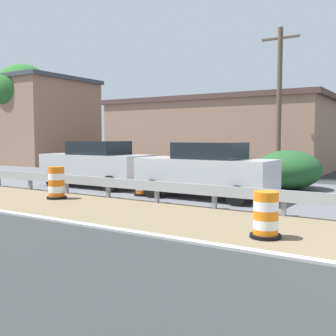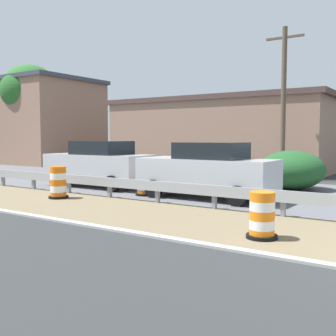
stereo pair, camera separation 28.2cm
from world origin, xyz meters
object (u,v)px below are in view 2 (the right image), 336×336
Objects in this scene: traffic_barrel_mid at (58,184)px; car_lead_near_lane at (99,164)px; traffic_barrel_close at (145,183)px; traffic_barrel_nearest at (262,218)px; utility_pole_near at (283,101)px; car_trailing_far_lane at (207,170)px.

traffic_barrel_mid is 3.38m from car_lead_near_lane.
traffic_barrel_nearest is at bearing -122.43° from traffic_barrel_close.
traffic_barrel_mid is at bearing 154.97° from utility_pole_near.
traffic_barrel_nearest is 5.61m from car_trailing_far_lane.
car_trailing_far_lane is (2.83, -4.29, 0.47)m from traffic_barrel_mid.
traffic_barrel_mid is 5.16m from car_trailing_far_lane.
traffic_barrel_mid is at bearing 107.94° from car_lead_near_lane.
traffic_barrel_close is 0.20× the size of car_lead_near_lane.
car_lead_near_lane is (0.92, 3.13, 0.54)m from traffic_barrel_close.
car_lead_near_lane is 5.37m from car_trailing_far_lane.
utility_pole_near reaches higher than car_lead_near_lane.
car_lead_near_lane is at bearing 139.74° from utility_pole_near.
car_trailing_far_lane is (4.27, 3.60, 0.53)m from traffic_barrel_nearest.
car_lead_near_lane is at bearing 73.58° from traffic_barrel_close.
traffic_barrel_mid is 11.41m from utility_pole_near.
car_trailing_far_lane reaches higher than traffic_barrel_mid.
utility_pole_near reaches higher than traffic_barrel_mid.
utility_pole_near is at bearing -130.92° from car_lead_near_lane.
utility_pole_near is (11.34, 3.27, 3.37)m from traffic_barrel_nearest.
traffic_barrel_close is at bearing 161.53° from utility_pole_near.
traffic_barrel_mid is at bearing 79.60° from traffic_barrel_nearest.
car_trailing_far_lane is 0.65× the size of utility_pole_near.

